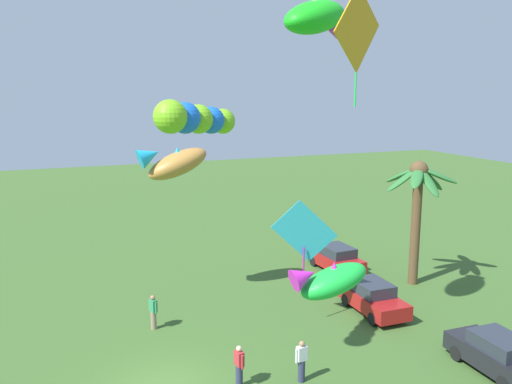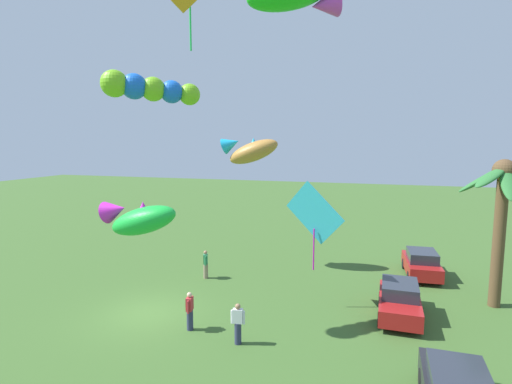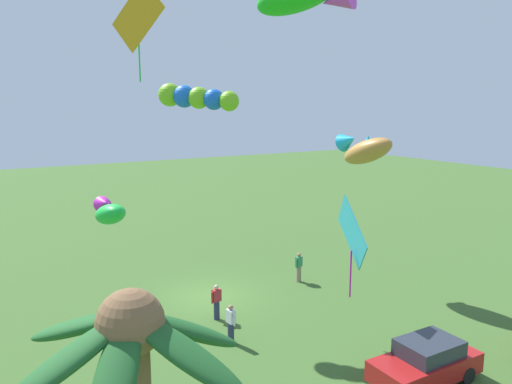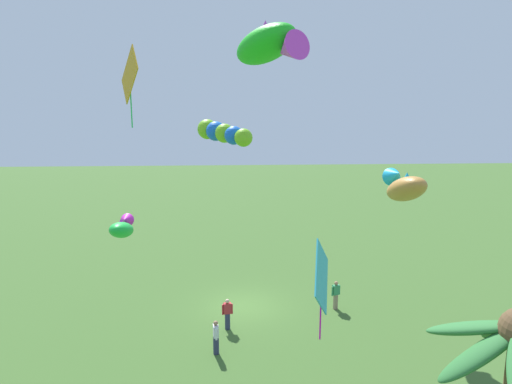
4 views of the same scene
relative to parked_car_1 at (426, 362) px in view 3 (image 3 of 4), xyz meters
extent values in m
plane|color=#3D6028|center=(2.96, -10.74, -0.75)|extent=(120.00, 120.00, 0.00)
ellipsoid|color=#1E5623|center=(11.93, 3.50, 5.10)|extent=(2.07, 0.84, 1.09)
ellipsoid|color=#1E5623|center=(11.44, 4.13, 4.99)|extent=(1.49, 1.94, 1.31)
ellipsoid|color=#1E5623|center=(10.42, 4.12, 5.08)|extent=(1.66, 1.95, 1.13)
ellipsoid|color=#1E5623|center=(10.06, 3.34, 5.04)|extent=(1.97, 0.64, 1.21)
ellipsoid|color=#1E5623|center=(10.63, 2.51, 5.06)|extent=(1.28, 2.05, 1.18)
ellipsoid|color=#1E5623|center=(11.58, 2.59, 5.17)|extent=(1.70, 1.98, 0.97)
sphere|color=brown|center=(10.98, 3.37, 5.40)|extent=(1.03, 1.03, 1.03)
cube|color=#A51919|center=(0.04, 0.00, -0.15)|extent=(3.93, 1.77, 0.70)
cube|color=#282D38|center=(-0.11, 0.00, 0.48)|extent=(2.05, 1.53, 0.56)
cylinder|color=black|center=(1.23, -0.80, -0.45)|extent=(0.60, 0.19, 0.60)
cylinder|color=black|center=(-1.16, 0.80, -0.45)|extent=(0.60, 0.19, 0.60)
cylinder|color=black|center=(-1.18, -0.76, -0.45)|extent=(0.60, 0.19, 0.60)
cylinder|color=#2D3351|center=(4.32, -5.96, -0.33)|extent=(0.26, 0.26, 0.84)
cube|color=silver|center=(4.32, -5.96, 0.36)|extent=(0.28, 0.41, 0.54)
sphere|color=#A37556|center=(4.32, -5.96, 0.73)|extent=(0.21, 0.21, 0.21)
cylinder|color=silver|center=(4.35, -6.18, 0.31)|extent=(0.09, 0.09, 0.52)
cylinder|color=silver|center=(4.29, -5.73, 0.31)|extent=(0.09, 0.09, 0.52)
cylinder|color=gray|center=(-2.08, -10.16, -0.33)|extent=(0.26, 0.26, 0.84)
cube|color=#338956|center=(-2.08, -10.16, 0.36)|extent=(0.44, 0.36, 0.54)
sphere|color=#A37556|center=(-2.08, -10.16, 0.73)|extent=(0.21, 0.21, 0.21)
cylinder|color=#338956|center=(-1.87, -10.08, 0.31)|extent=(0.09, 0.09, 0.52)
cylinder|color=#338956|center=(-2.29, -10.25, 0.31)|extent=(0.09, 0.09, 0.52)
cylinder|color=#2D3351|center=(3.82, -8.21, -0.33)|extent=(0.26, 0.26, 0.84)
cube|color=#B72D33|center=(3.82, -8.21, 0.36)|extent=(0.41, 0.29, 0.54)
sphere|color=beige|center=(3.82, -8.21, 0.73)|extent=(0.21, 0.21, 0.21)
cylinder|color=#B72D33|center=(4.04, -8.17, 0.31)|extent=(0.09, 0.09, 0.52)
cylinder|color=#B72D33|center=(3.59, -8.25, 0.31)|extent=(0.09, 0.09, 0.52)
cube|color=orange|center=(7.56, -6.10, 11.45)|extent=(1.13, 2.09, 2.33)
cylinder|color=green|center=(7.56, -6.10, 10.11)|extent=(0.05, 0.05, 1.52)
ellipsoid|color=green|center=(8.51, -7.16, 4.75)|extent=(1.01, 2.11, 1.23)
cone|color=#DE27C8|center=(8.50, -8.05, 4.99)|extent=(0.64, 0.78, 0.78)
cone|color=#DE27C8|center=(8.51, -7.16, 5.08)|extent=(0.40, 0.40, 0.40)
sphere|color=#75C41E|center=(4.75, -10.65, 9.04)|extent=(1.02, 1.02, 1.02)
sphere|color=blue|center=(4.31, -10.10, 8.97)|extent=(0.98, 0.98, 0.98)
sphere|color=#75C41E|center=(3.86, -9.55, 8.90)|extent=(0.94, 0.94, 0.94)
sphere|color=blue|center=(3.42, -9.00, 8.83)|extent=(0.90, 0.90, 0.90)
sphere|color=#75C41E|center=(2.97, -8.44, 8.76)|extent=(0.86, 0.86, 0.86)
cube|color=#2EADCB|center=(0.08, -3.78, 3.69)|extent=(1.08, 2.81, 2.92)
cylinder|color=#CB12B6|center=(0.08, -3.78, 2.00)|extent=(0.06, 0.06, 1.93)
ellipsoid|color=#BB7F37|center=(-4.85, -8.21, 6.28)|extent=(1.70, 3.34, 2.10)
cone|color=#1AA8E1|center=(-4.78, -9.59, 6.75)|extent=(1.04, 1.30, 1.25)
cone|color=#1AA8E1|center=(-4.85, -8.21, 6.78)|extent=(0.64, 0.64, 0.63)
camera|label=1|loc=(20.46, -14.16, 9.82)|focal=37.51mm
camera|label=2|loc=(17.85, -1.07, 6.90)|focal=28.09mm
camera|label=3|loc=(12.94, 10.21, 8.58)|focal=34.54mm
camera|label=4|loc=(3.56, 12.68, 10.27)|focal=31.67mm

